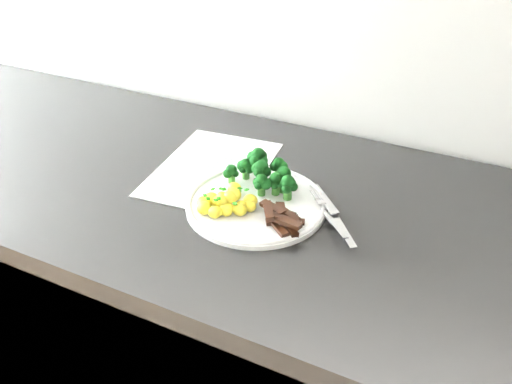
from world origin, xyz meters
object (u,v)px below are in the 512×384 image
(plate, at_px, (256,203))
(broccoli, at_px, (265,172))
(recipe_paper, at_px, (212,168))
(fork, at_px, (329,216))
(counter, at_px, (266,369))
(potatoes, at_px, (226,202))
(knife, at_px, (337,222))
(beef_strips, at_px, (281,218))

(plate, relative_size, broccoli, 1.72)
(recipe_paper, relative_size, plate, 1.23)
(plate, height_order, fork, fork)
(broccoli, bearing_deg, fork, -18.22)
(fork, bearing_deg, counter, 172.15)
(broccoli, distance_m, potatoes, 0.10)
(knife, bearing_deg, recipe_paper, 165.57)
(plate, xyz_separation_m, knife, (0.15, 0.01, 0.00))
(counter, bearing_deg, potatoes, -130.62)
(counter, relative_size, recipe_paper, 8.01)
(broccoli, height_order, knife, broccoli)
(beef_strips, bearing_deg, plate, 150.03)
(broccoli, xyz_separation_m, fork, (0.14, -0.05, -0.02))
(recipe_paper, height_order, beef_strips, beef_strips)
(counter, height_order, potatoes, potatoes)
(plate, height_order, beef_strips, beef_strips)
(counter, xyz_separation_m, potatoes, (-0.05, -0.06, 0.49))
(beef_strips, bearing_deg, counter, 130.11)
(recipe_paper, relative_size, fork, 2.64)
(broccoli, relative_size, potatoes, 1.44)
(potatoes, distance_m, beef_strips, 0.10)
(counter, xyz_separation_m, recipe_paper, (-0.15, 0.06, 0.47))
(knife, bearing_deg, beef_strips, -152.33)
(beef_strips, relative_size, knife, 0.61)
(broccoli, distance_m, fork, 0.15)
(broccoli, relative_size, fork, 1.25)
(counter, distance_m, potatoes, 0.50)
(plate, distance_m, potatoes, 0.06)
(fork, xyz_separation_m, knife, (0.02, 0.00, -0.01))
(plate, distance_m, beef_strips, 0.08)
(recipe_paper, xyz_separation_m, potatoes, (0.10, -0.12, 0.02))
(counter, bearing_deg, plate, -123.35)
(knife, bearing_deg, plate, -177.45)
(counter, xyz_separation_m, plate, (-0.01, -0.02, 0.47))
(counter, height_order, broccoli, broccoli)
(beef_strips, bearing_deg, potatoes, -178.32)
(beef_strips, xyz_separation_m, knife, (0.08, 0.04, -0.01))
(counter, bearing_deg, broccoli, 124.96)
(recipe_paper, height_order, fork, fork)
(recipe_paper, bearing_deg, knife, -14.43)
(recipe_paper, bearing_deg, potatoes, -51.36)
(plate, bearing_deg, recipe_paper, 149.48)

